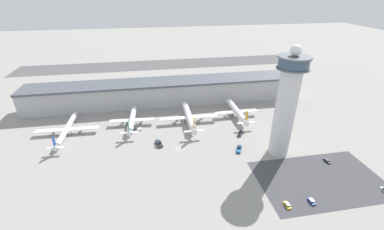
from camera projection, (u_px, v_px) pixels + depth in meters
ground_plane at (179, 149)px, 156.61m from camera, size 1000.00×1000.00×0.00m
terminal_building at (168, 92)px, 213.57m from camera, size 224.59×25.00×19.38m
runway_strip at (160, 65)px, 320.33m from camera, size 336.89×44.00×0.01m
control_tower at (286, 103)px, 139.22m from camera, size 16.76×16.76×63.44m
parking_lot_surface at (320, 180)px, 131.80m from camera, size 64.00×40.00×0.01m
airplane_gate_alpha at (66, 129)px, 169.62m from camera, size 40.95×45.54×11.13m
airplane_gate_bravo at (132, 120)px, 180.42m from camera, size 31.26×38.20×12.75m
airplane_gate_charlie at (189, 117)px, 183.14m from camera, size 41.75×42.97×14.70m
airplane_gate_delta at (237, 111)px, 191.90m from camera, size 32.54×39.30×14.00m
service_truck_catering at (239, 149)px, 154.93m from camera, size 5.63×8.09×2.47m
service_truck_fuel at (136, 130)px, 174.79m from camera, size 7.88×5.27×2.62m
service_truck_baggage at (159, 143)px, 159.69m from camera, size 4.69×8.20×3.13m
service_truck_water at (241, 133)px, 170.55m from camera, size 5.55×6.21×2.93m
car_green_van at (327, 161)px, 144.93m from camera, size 1.92×4.73×1.40m
car_yellow_taxi at (287, 205)px, 115.81m from camera, size 1.79×4.46×1.50m
car_black_suv at (312, 201)px, 117.79m from camera, size 1.96×4.31×1.53m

